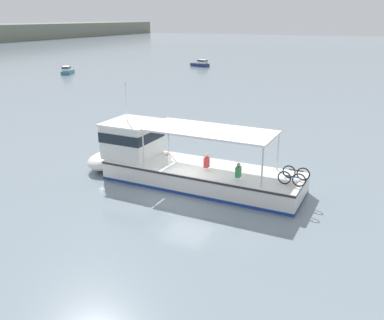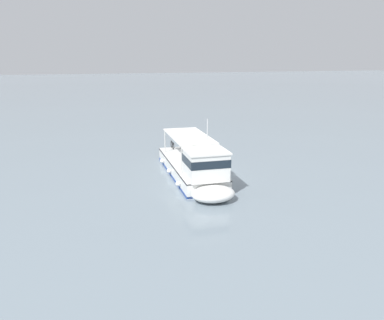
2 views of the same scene
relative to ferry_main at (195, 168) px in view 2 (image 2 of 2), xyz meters
name	(u,v)px [view 2 (image 2 of 2)]	position (x,y,z in m)	size (l,w,h in m)	color
ground_plane	(204,175)	(-1.12, -1.16, -1.02)	(400.00, 400.00, 0.00)	gray
ferry_main	(195,168)	(0.00, 0.00, 0.00)	(3.95, 12.95, 5.32)	white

